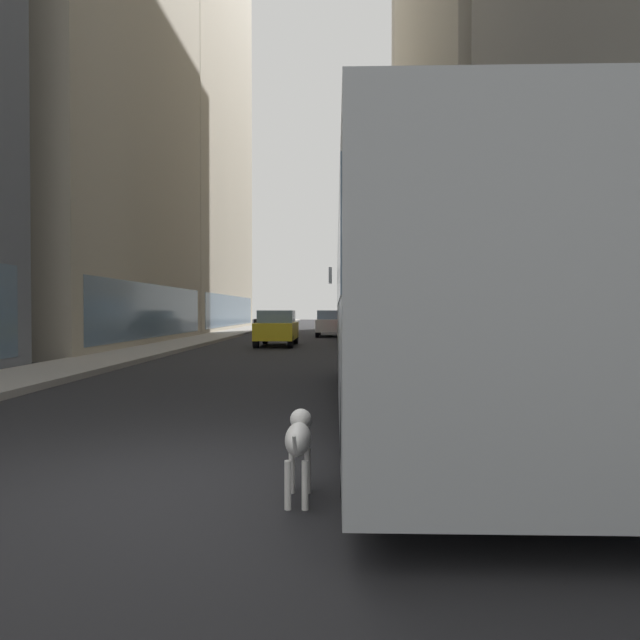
{
  "coord_description": "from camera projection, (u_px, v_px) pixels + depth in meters",
  "views": [
    {
      "loc": [
        1.49,
        -5.21,
        1.62
      ],
      "look_at": [
        1.12,
        7.81,
        1.4
      ],
      "focal_mm": 31.86,
      "sensor_mm": 36.0,
      "label": 1
    }
  ],
  "objects": [
    {
      "name": "sidewalk_right",
      "position": [
        395.0,
        332.0,
        40.1
      ],
      "size": [
        2.4,
        110.0,
        0.15
      ],
      "primitive_type": "cube",
      "color": "gray",
      "rests_on": "ground"
    },
    {
      "name": "car_white_van",
      "position": [
        331.0,
        323.0,
        35.36
      ],
      "size": [
        1.86,
        4.27,
        1.62
      ],
      "color": "silver",
      "rests_on": "ground"
    },
    {
      "name": "pedestrian_with_handbag",
      "position": [
        541.0,
        340.0,
        11.58
      ],
      "size": [
        0.45,
        0.34,
        1.69
      ],
      "color": "#1E1E2D",
      "rests_on": "sidewalk_right"
    },
    {
      "name": "car_yellow_taxi",
      "position": [
        277.0,
        328.0,
        25.81
      ],
      "size": [
        1.7,
        4.06,
        1.62
      ],
      "color": "yellow",
      "rests_on": "ground"
    },
    {
      "name": "sidewalk_left",
      "position": [
        235.0,
        332.0,
        40.42
      ],
      "size": [
        2.4,
        110.0,
        0.15
      ],
      "primitive_type": "cube",
      "color": "#9E9991",
      "rests_on": "ground"
    },
    {
      "name": "ground_plane",
      "position": [
        315.0,
        333.0,
        40.26
      ],
      "size": [
        120.0,
        120.0,
        0.0
      ],
      "primitive_type": "plane",
      "color": "#232326"
    },
    {
      "name": "building_left_mid",
      "position": [
        45.0,
        63.0,
        26.08
      ],
      "size": [
        10.3,
        16.93,
        26.07
      ],
      "color": "#B2A893",
      "rests_on": "ground"
    },
    {
      "name": "car_black_suv",
      "position": [
        272.0,
        322.0,
        38.23
      ],
      "size": [
        1.89,
        4.74,
        1.62
      ],
      "color": "black",
      "rests_on": "ground"
    },
    {
      "name": "dalmatian_dog",
      "position": [
        299.0,
        439.0,
        4.88
      ],
      "size": [
        0.22,
        0.96,
        0.72
      ],
      "color": "white",
      "rests_on": "ground"
    },
    {
      "name": "building_left_far",
      "position": [
        171.0,
        126.0,
        45.9
      ],
      "size": [
        10.01,
        21.48,
        33.17
      ],
      "color": "#B2A893",
      "rests_on": "ground"
    },
    {
      "name": "transit_bus",
      "position": [
        418.0,
        301.0,
        9.05
      ],
      "size": [
        2.78,
        11.53,
        3.05
      ],
      "color": "#999EA3",
      "rests_on": "ground"
    },
    {
      "name": "building_right_far",
      "position": [
        446.0,
        134.0,
        53.46
      ],
      "size": [
        8.74,
        16.81,
        36.62
      ],
      "color": "#A0937F",
      "rests_on": "ground"
    },
    {
      "name": "box_truck",
      "position": [
        362.0,
        309.0,
        28.62
      ],
      "size": [
        2.3,
        7.5,
        3.05
      ],
      "color": "#A51919",
      "rests_on": "ground"
    }
  ]
}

